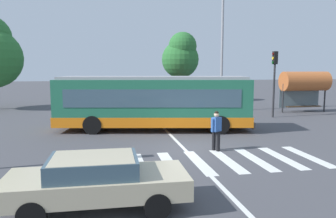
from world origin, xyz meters
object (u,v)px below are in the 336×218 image
object	(u,v)px
parked_car_red	(183,98)
traffic_light_far_corner	(274,73)
parked_car_teal	(128,99)
parked_car_blue	(213,97)
foreground_sedan	(96,179)
background_tree_right	(181,56)
parked_car_black	(95,99)
pedestrian_crossing_street	(216,128)
bus_stop_shelter	(305,82)
parked_car_charcoal	(157,97)
city_transit_bus	(153,102)
twin_arm_street_lamp	(222,38)

from	to	relation	value
parked_car_red	traffic_light_far_corner	distance (m)	9.90
parked_car_teal	parked_car_blue	distance (m)	8.14
foreground_sedan	background_tree_right	bearing A→B (deg)	72.45
parked_car_black	parked_car_red	bearing A→B (deg)	-1.91
foreground_sedan	traffic_light_far_corner	world-z (taller)	traffic_light_far_corner
parked_car_red	pedestrian_crossing_street	bearing A→B (deg)	-98.79
parked_car_teal	bus_stop_shelter	size ratio (longest dim) A/B	1.17
parked_car_blue	background_tree_right	distance (m)	5.88
foreground_sedan	traffic_light_far_corner	xyz separation A→B (m)	(12.09, 13.49, 2.39)
parked_car_charcoal	parked_car_blue	world-z (taller)	same
parked_car_charcoal	traffic_light_far_corner	world-z (taller)	traffic_light_far_corner
parked_car_black	foreground_sedan	bearing A→B (deg)	-88.40
parked_car_red	bus_stop_shelter	size ratio (longest dim) A/B	1.18
city_transit_bus	traffic_light_far_corner	xyz separation A→B (m)	(9.15, 3.25, 1.56)
parked_car_black	parked_car_teal	xyz separation A→B (m)	(2.88, -0.37, 0.00)
parked_car_red	twin_arm_street_lamp	size ratio (longest dim) A/B	0.46
foreground_sedan	parked_car_red	xyz separation A→B (m)	(7.49, 21.92, 0.00)
bus_stop_shelter	city_transit_bus	bearing A→B (deg)	-157.19
foreground_sedan	twin_arm_street_lamp	distance (m)	20.63
parked_car_red	city_transit_bus	bearing A→B (deg)	-111.26
city_transit_bus	traffic_light_far_corner	distance (m)	9.84
foreground_sedan	parked_car_red	size ratio (longest dim) A/B	1.00
pedestrian_crossing_street	parked_car_blue	bearing A→B (deg)	71.91
parked_car_red	parked_car_teal	bearing A→B (deg)	-178.92
background_tree_right	parked_car_teal	bearing A→B (deg)	-147.57
parked_car_black	parked_car_blue	bearing A→B (deg)	-1.43
bus_stop_shelter	background_tree_right	xyz separation A→B (m)	(-7.92, 9.79, 2.38)
parked_car_charcoal	twin_arm_street_lamp	distance (m)	8.47
parked_car_charcoal	background_tree_right	bearing A→B (deg)	45.38
parked_car_blue	bus_stop_shelter	xyz separation A→B (m)	(5.59, -6.19, 1.65)
twin_arm_street_lamp	background_tree_right	bearing A→B (deg)	100.99
pedestrian_crossing_street	parked_car_red	size ratio (longest dim) A/B	0.38
parked_car_blue	traffic_light_far_corner	distance (m)	8.92
twin_arm_street_lamp	foreground_sedan	bearing A→B (deg)	-118.78
city_transit_bus	parked_car_black	size ratio (longest dim) A/B	2.48
pedestrian_crossing_street	bus_stop_shelter	world-z (taller)	bus_stop_shelter
parked_car_blue	traffic_light_far_corner	world-z (taller)	traffic_light_far_corner
city_transit_bus	foreground_sedan	world-z (taller)	city_transit_bus
parked_car_charcoal	background_tree_right	size ratio (longest dim) A/B	0.63
parked_car_teal	parked_car_charcoal	world-z (taller)	same
parked_car_teal	parked_car_red	xyz separation A→B (m)	(5.23, 0.10, 0.00)
parked_car_charcoal	parked_car_blue	distance (m)	5.39
city_transit_bus	parked_car_teal	size ratio (longest dim) A/B	2.49
twin_arm_street_lamp	parked_car_black	bearing A→B (deg)	155.43
parked_car_red	parked_car_blue	distance (m)	2.91
parked_car_blue	bus_stop_shelter	bearing A→B (deg)	-47.92
parked_car_charcoal	bus_stop_shelter	world-z (taller)	bus_stop_shelter
parked_car_red	traffic_light_far_corner	xyz separation A→B (m)	(4.61, -8.43, 2.39)
parked_car_charcoal	parked_car_red	bearing A→B (deg)	-11.88
parked_car_charcoal	twin_arm_street_lamp	world-z (taller)	twin_arm_street_lamp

